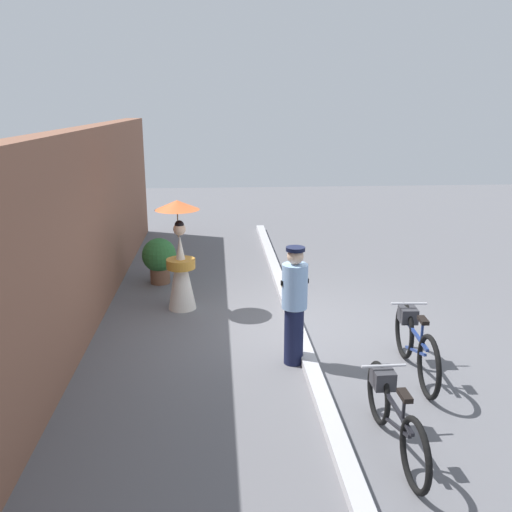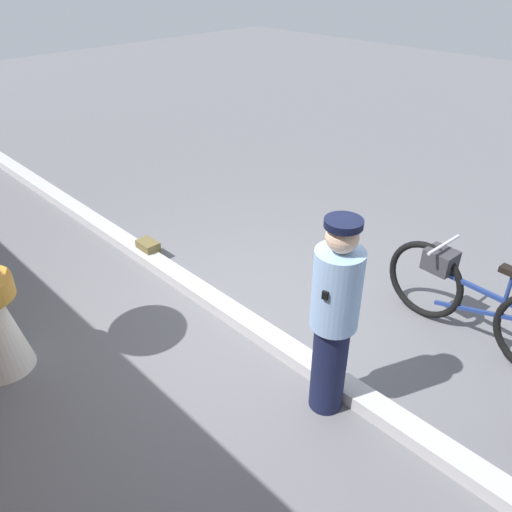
{
  "view_description": "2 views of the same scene",
  "coord_description": "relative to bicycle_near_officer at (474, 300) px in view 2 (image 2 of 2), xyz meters",
  "views": [
    {
      "loc": [
        -7.83,
        1.19,
        3.41
      ],
      "look_at": [
        0.49,
        0.59,
        1.06
      ],
      "focal_mm": 38.13,
      "sensor_mm": 36.0,
      "label": 1
    },
    {
      "loc": [
        -2.72,
        2.51,
        3.06
      ],
      "look_at": [
        -0.3,
        0.13,
        0.97
      ],
      "focal_mm": 35.1,
      "sensor_mm": 36.0,
      "label": 2
    }
  ],
  "objects": [
    {
      "name": "ground_plane",
      "position": [
        1.54,
        1.33,
        -0.43
      ],
      "size": [
        30.0,
        30.0,
        0.0
      ],
      "primitive_type": "plane",
      "color": "slate"
    },
    {
      "name": "sidewalk_curb",
      "position": [
        1.54,
        1.33,
        -0.37
      ],
      "size": [
        14.0,
        0.2,
        0.12
      ],
      "primitive_type": "cube",
      "color": "#B2B2B7",
      "rests_on": "ground_plane"
    },
    {
      "name": "bicycle_near_officer",
      "position": [
        0.0,
        0.0,
        0.0
      ],
      "size": [
        1.86,
        0.48,
        0.87
      ],
      "color": "black",
      "rests_on": "ground_plane"
    },
    {
      "name": "person_officer",
      "position": [
        0.4,
        1.52,
        0.43
      ],
      "size": [
        0.34,
        0.38,
        1.63
      ],
      "color": "#141938",
      "rests_on": "ground_plane"
    },
    {
      "name": "backpack_on_pavement",
      "position": [
        3.2,
        1.26,
        -0.32
      ],
      "size": [
        0.26,
        0.18,
        0.21
      ],
      "color": "brown",
      "rests_on": "ground_plane"
    }
  ]
}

